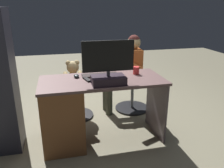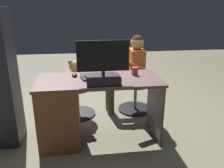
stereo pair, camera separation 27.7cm
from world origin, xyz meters
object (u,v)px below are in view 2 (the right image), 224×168
object	(u,v)px
office_chair_teddy	(77,99)
computer_mouse	(75,75)
cup	(135,71)
person	(130,68)
teddy_bear	(76,74)
monitor	(103,70)
visitor_chair	(135,94)
keyboard	(98,75)
desk	(69,109)
tv_remote	(84,79)

from	to	relation	value
office_chair_teddy	computer_mouse	bearing A→B (deg)	90.48
cup	office_chair_teddy	size ratio (longest dim) A/B	0.17
cup	person	xyz separation A→B (m)	(-0.08, -0.61, -0.13)
cup	office_chair_teddy	world-z (taller)	cup
office_chair_teddy	teddy_bear	distance (m)	0.38
monitor	person	world-z (taller)	monitor
office_chair_teddy	visitor_chair	size ratio (longest dim) A/B	1.00
monitor	person	distance (m)	1.04
monitor	visitor_chair	xyz separation A→B (m)	(-0.57, -0.90, -0.65)
office_chair_teddy	visitor_chair	bearing A→B (deg)	-176.68
keyboard	person	size ratio (longest dim) A/B	0.37
desk	monitor	size ratio (longest dim) A/B	2.60
tv_remote	computer_mouse	bearing A→B (deg)	-65.83
tv_remote	person	distance (m)	1.00
desk	cup	bearing A→B (deg)	-172.27
monitor	visitor_chair	bearing A→B (deg)	-122.63
monitor	keyboard	xyz separation A→B (m)	(0.03, -0.31, -0.14)
desk	tv_remote	world-z (taller)	tv_remote
visitor_chair	computer_mouse	bearing A→B (deg)	33.87
computer_mouse	cup	distance (m)	0.71
desk	visitor_chair	world-z (taller)	desk
cup	teddy_bear	bearing A→B (deg)	-39.20
keyboard	visitor_chair	world-z (taller)	keyboard
tv_remote	office_chair_teddy	bearing A→B (deg)	-94.58
office_chair_teddy	person	size ratio (longest dim) A/B	0.45
computer_mouse	person	size ratio (longest dim) A/B	0.08
keyboard	computer_mouse	bearing A→B (deg)	-0.30
office_chair_teddy	person	bearing A→B (deg)	-176.68
visitor_chair	person	xyz separation A→B (m)	(0.09, 0.01, 0.42)
desk	tv_remote	bearing A→B (deg)	-179.48
cup	teddy_bear	distance (m)	0.93
keyboard	teddy_bear	world-z (taller)	teddy_bear
desk	cup	size ratio (longest dim) A/B	15.27
office_chair_teddy	visitor_chair	xyz separation A→B (m)	(-0.88, -0.05, 0.01)
desk	teddy_bear	size ratio (longest dim) A/B	3.64
desk	keyboard	world-z (taller)	keyboard
desk	person	world-z (taller)	person
keyboard	person	xyz separation A→B (m)	(-0.51, -0.59, -0.09)
computer_mouse	office_chair_teddy	bearing A→B (deg)	-89.52
cup	teddy_bear	world-z (taller)	cup
keyboard	cup	size ratio (longest dim) A/B	4.63
monitor	cup	xyz separation A→B (m)	(-0.40, -0.28, -0.10)
monitor	teddy_bear	world-z (taller)	monitor
cup	tv_remote	xyz separation A→B (m)	(0.60, 0.11, -0.04)
desk	cup	world-z (taller)	cup
teddy_bear	person	size ratio (longest dim) A/B	0.33
monitor	cup	world-z (taller)	monitor
keyboard	office_chair_teddy	world-z (taller)	keyboard
person	desk	bearing A→B (deg)	39.57
tv_remote	person	xyz separation A→B (m)	(-0.68, -0.72, -0.09)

